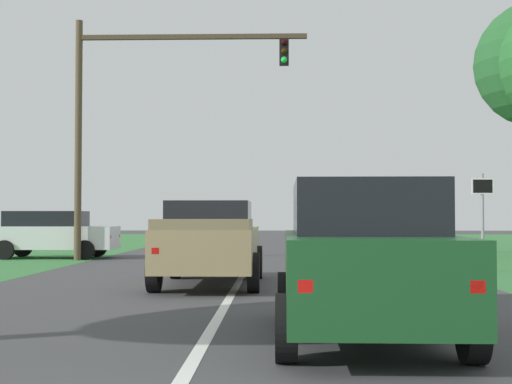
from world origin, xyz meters
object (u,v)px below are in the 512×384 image
Objects in this scene: traffic_light at (137,101)px; pickup_truck_lead at (210,242)px; keep_moving_sign at (483,209)px; red_suv_near at (363,257)px; crossing_suv_far at (51,233)px.

pickup_truck_lead is at bearing -69.14° from traffic_light.
traffic_light is at bearing 155.46° from keep_moving_sign.
crossing_suv_far is (-9.20, 16.85, -0.12)m from red_suv_near.
red_suv_near is 0.56× the size of traffic_light.
traffic_light reaches higher than keep_moving_sign.
pickup_truck_lead is at bearing -150.11° from keep_moving_sign.
traffic_light is 1.83× the size of crossing_suv_far.
traffic_light reaches higher than red_suv_near.
red_suv_near is at bearing -69.35° from traffic_light.
pickup_truck_lead is at bearing -56.38° from crossing_suv_far.
crossing_suv_far is at bearing 156.60° from keep_moving_sign.
red_suv_near reaches higher than crossing_suv_far.
red_suv_near is 1.02× the size of crossing_suv_far.
keep_moving_sign reaches higher than pickup_truck_lead.
crossing_suv_far is (-13.74, 5.95, -0.81)m from keep_moving_sign.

